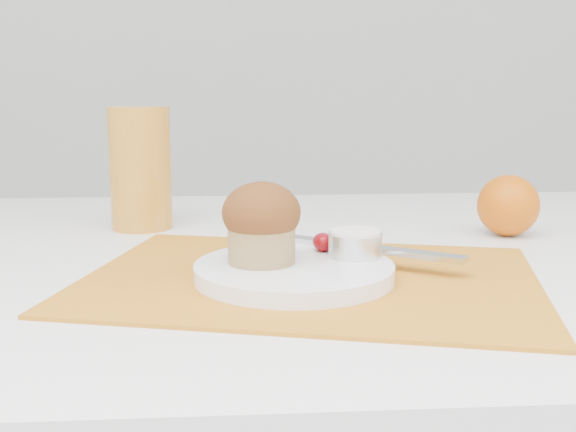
{
  "coord_description": "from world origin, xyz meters",
  "views": [
    {
      "loc": [
        -0.12,
        -0.74,
        0.94
      ],
      "look_at": [
        -0.06,
        0.0,
        0.8
      ],
      "focal_mm": 45.0,
      "sensor_mm": 36.0,
      "label": 1
    }
  ],
  "objects": [
    {
      "name": "placemat",
      "position": [
        -0.05,
        -0.07,
        0.75
      ],
      "size": [
        0.5,
        0.41,
        0.0
      ],
      "primitive_type": "cube",
      "rotation": [
        0.0,
        0.0,
        -0.25
      ],
      "color": "orange",
      "rests_on": "table"
    },
    {
      "name": "plate",
      "position": [
        -0.06,
        -0.08,
        0.76
      ],
      "size": [
        0.21,
        0.21,
        0.02
      ],
      "primitive_type": "cylinder",
      "rotation": [
        0.0,
        0.0,
        -0.1
      ],
      "color": "white",
      "rests_on": "placemat"
    },
    {
      "name": "ramekin",
      "position": [
        -0.0,
        -0.05,
        0.78
      ],
      "size": [
        0.06,
        0.06,
        0.02
      ],
      "primitive_type": "cylinder",
      "rotation": [
        0.0,
        0.0,
        -0.24
      ],
      "color": "silver",
      "rests_on": "plate"
    },
    {
      "name": "cream",
      "position": [
        -0.0,
        -0.05,
        0.79
      ],
      "size": [
        0.05,
        0.05,
        0.01
      ],
      "primitive_type": "cylinder",
      "rotation": [
        0.0,
        0.0,
        0.06
      ],
      "color": "white",
      "rests_on": "ramekin"
    },
    {
      "name": "raspberry_near",
      "position": [
        -0.03,
        -0.03,
        0.78
      ],
      "size": [
        0.02,
        0.02,
        0.02
      ],
      "primitive_type": "ellipsoid",
      "color": "#580205",
      "rests_on": "plate"
    },
    {
      "name": "raspberry_far",
      "position": [
        -0.03,
        -0.03,
        0.78
      ],
      "size": [
        0.02,
        0.02,
        0.02
      ],
      "primitive_type": "ellipsoid",
      "color": "#540212",
      "rests_on": "plate"
    },
    {
      "name": "butter_knife",
      "position": [
        0.01,
        -0.03,
        0.77
      ],
      "size": [
        0.19,
        0.14,
        0.01
      ],
      "primitive_type": "cube",
      "rotation": [
        0.0,
        0.0,
        -0.6
      ],
      "color": "#B8BCC2",
      "rests_on": "plate"
    },
    {
      "name": "orange",
      "position": [
        0.22,
        0.11,
        0.79
      ],
      "size": [
        0.08,
        0.08,
        0.08
      ],
      "primitive_type": "sphere",
      "color": "#D45D07",
      "rests_on": "table"
    },
    {
      "name": "juice_glass",
      "position": [
        -0.24,
        0.19,
        0.83
      ],
      "size": [
        0.08,
        0.08,
        0.16
      ],
      "primitive_type": "cylinder",
      "rotation": [
        0.0,
        0.0,
        -0.05
      ],
      "color": "orange",
      "rests_on": "table"
    },
    {
      "name": "muffin",
      "position": [
        -0.1,
        -0.07,
        0.81
      ],
      "size": [
        0.08,
        0.08,
        0.08
      ],
      "color": "#A68750",
      "rests_on": "plate"
    }
  ]
}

